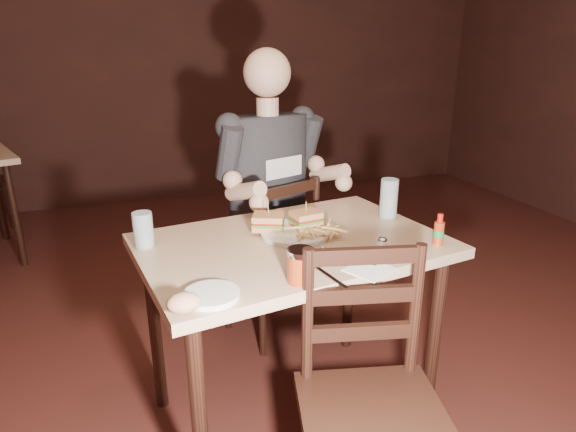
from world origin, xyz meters
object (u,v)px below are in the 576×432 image
object	(u,v)px
syrup_dispenser	(301,266)
main_table	(292,263)
chair_near	(374,418)
dinner_plate	(295,234)
diner	(274,160)
glass_left	(143,230)
chair_far	(268,257)
glass_right	(389,199)
side_plate	(211,296)
hot_sauce	(439,229)

from	to	relation	value
syrup_dispenser	main_table	bearing A→B (deg)	66.25
chair_near	dinner_plate	bearing A→B (deg)	104.47
diner	glass_left	xyz separation A→B (m)	(-0.62, -0.47, -0.11)
glass_left	syrup_dispenser	xyz separation A→B (m)	(0.44, -0.44, -0.01)
chair_far	dinner_plate	bearing A→B (deg)	63.44
dinner_plate	glass_left	size ratio (longest dim) A/B	2.00
main_table	chair_near	world-z (taller)	chair_near
diner	glass_right	world-z (taller)	diner
glass_right	syrup_dispenser	size ratio (longest dim) A/B	1.53
main_table	glass_left	distance (m)	0.55
dinner_plate	glass_left	world-z (taller)	glass_left
diner	chair_near	bearing A→B (deg)	-113.66
chair_near	glass_left	world-z (taller)	same
chair_near	side_plate	distance (m)	0.58
chair_far	syrup_dispenser	distance (m)	1.04
dinner_plate	hot_sauce	world-z (taller)	hot_sauce
chair_near	glass_right	bearing A→B (deg)	72.20
main_table	side_plate	world-z (taller)	side_plate
chair_far	chair_near	world-z (taller)	chair_near
chair_near	dinner_plate	size ratio (longest dim) A/B	3.50
diner	syrup_dispenser	bearing A→B (deg)	-122.55
chair_near	glass_left	bearing A→B (deg)	141.57
diner	hot_sauce	xyz separation A→B (m)	(0.39, -0.78, -0.12)
chair_near	glass_right	size ratio (longest dim) A/B	5.43
diner	syrup_dispenser	xyz separation A→B (m)	(-0.18, -0.90, -0.12)
hot_sauce	syrup_dispenser	xyz separation A→B (m)	(-0.57, -0.12, -0.00)
glass_left	main_table	bearing A→B (deg)	-12.05
glass_left	glass_right	bearing A→B (deg)	0.62
side_plate	diner	bearing A→B (deg)	63.37
chair_far	diner	distance (m)	0.52
chair_near	main_table	bearing A→B (deg)	107.15
glass_left	syrup_dispenser	size ratio (longest dim) A/B	1.19
dinner_plate	hot_sauce	size ratio (longest dim) A/B	2.19
main_table	dinner_plate	size ratio (longest dim) A/B	4.66
chair_near	glass_right	world-z (taller)	glass_right
main_table	side_plate	size ratio (longest dim) A/B	7.58
chair_far	diner	bearing A→B (deg)	90.00
diner	side_plate	size ratio (longest dim) A/B	6.38
chair_near	dinner_plate	distance (m)	0.72
chair_near	hot_sauce	xyz separation A→B (m)	(0.44, 0.39, 0.38)
main_table	hot_sauce	size ratio (longest dim) A/B	10.19
diner	chair_far	bearing A→B (deg)	90.00
main_table	dinner_plate	bearing A→B (deg)	59.84
syrup_dispenser	side_plate	xyz separation A→B (m)	(-0.27, -0.01, -0.05)
chair_far	side_plate	bearing A→B (deg)	44.49
chair_far	glass_right	bearing A→B (deg)	106.19
chair_near	diner	bearing A→B (deg)	99.93
chair_far	dinner_plate	xyz separation A→B (m)	(-0.06, -0.58, 0.35)
chair_far	glass_left	size ratio (longest dim) A/B	6.67
glass_left	diner	bearing A→B (deg)	36.86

